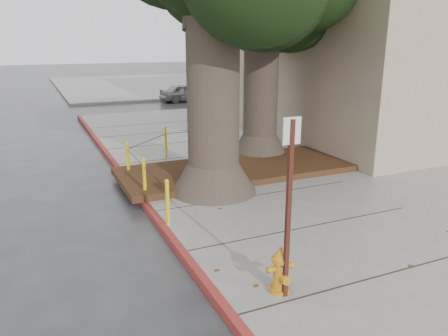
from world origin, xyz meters
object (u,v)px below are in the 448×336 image
object	(u,v)px
signpost	(289,200)
car_silver	(186,93)
fire_hydrant	(280,270)
car_red	(247,89)

from	to	relation	value
signpost	car_silver	distance (m)	21.99
fire_hydrant	car_silver	xyz separation A→B (m)	(5.95, 21.02, 0.06)
signpost	car_silver	size ratio (longest dim) A/B	0.80
fire_hydrant	car_red	distance (m)	22.74
car_silver	signpost	bearing A→B (deg)	162.93
fire_hydrant	signpost	size ratio (longest dim) A/B	0.27
car_silver	car_red	size ratio (longest dim) A/B	0.85
fire_hydrant	car_red	world-z (taller)	car_red
fire_hydrant	car_red	size ratio (longest dim) A/B	0.18
fire_hydrant	car_silver	distance (m)	21.85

